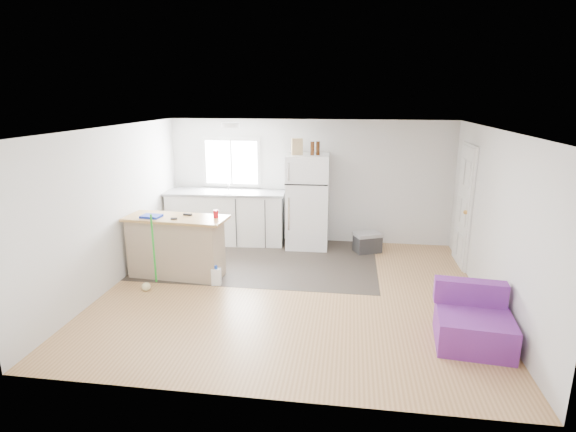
% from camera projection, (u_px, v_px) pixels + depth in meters
% --- Properties ---
extents(room, '(5.51, 5.01, 2.41)m').
position_uv_depth(room, '(293.00, 214.00, 6.42)').
color(room, '#A67545').
rests_on(room, ground).
extents(vinyl_zone, '(4.05, 2.50, 0.00)m').
position_uv_depth(vinyl_zone, '(261.00, 259.00, 8.02)').
color(vinyl_zone, '#362D28').
rests_on(vinyl_zone, floor).
extents(window, '(1.18, 0.06, 0.98)m').
position_uv_depth(window, '(232.00, 162.00, 8.91)').
color(window, white).
rests_on(window, back_wall).
extents(interior_door, '(0.11, 0.92, 2.10)m').
position_uv_depth(interior_door, '(464.00, 207.00, 7.59)').
color(interior_door, white).
rests_on(interior_door, right_wall).
extents(ceiling_fixture, '(0.30, 0.30, 0.07)m').
position_uv_depth(ceiling_fixture, '(230.00, 125.00, 7.43)').
color(ceiling_fixture, white).
rests_on(ceiling_fixture, ceiling).
extents(kitchen_cabinets, '(2.36, 0.87, 1.33)m').
position_uv_depth(kitchen_cabinets, '(226.00, 216.00, 8.86)').
color(kitchen_cabinets, white).
rests_on(kitchen_cabinets, floor).
extents(peninsula, '(1.65, 0.73, 0.99)m').
position_uv_depth(peninsula, '(176.00, 246.00, 7.18)').
color(peninsula, tan).
rests_on(peninsula, floor).
extents(refrigerator, '(0.80, 0.76, 1.78)m').
position_uv_depth(refrigerator, '(308.00, 201.00, 8.52)').
color(refrigerator, white).
rests_on(refrigerator, floor).
extents(cooler, '(0.58, 0.50, 0.37)m').
position_uv_depth(cooler, '(367.00, 242.00, 8.36)').
color(cooler, '#2B2B2D').
rests_on(cooler, floor).
extents(purple_seat, '(0.91, 0.86, 0.69)m').
position_uv_depth(purple_seat, '(473.00, 323.00, 5.26)').
color(purple_seat, '#712D95').
rests_on(purple_seat, floor).
extents(cleaner_jug, '(0.15, 0.12, 0.32)m').
position_uv_depth(cleaner_jug, '(216.00, 277.00, 6.91)').
color(cleaner_jug, white).
rests_on(cleaner_jug, floor).
extents(mop, '(0.26, 0.33, 1.21)m').
position_uv_depth(mop, '(148.00, 275.00, 6.72)').
color(mop, green).
rests_on(mop, floor).
extents(red_cup, '(0.09, 0.09, 0.12)m').
position_uv_depth(red_cup, '(216.00, 214.00, 7.00)').
color(red_cup, red).
rests_on(red_cup, peninsula).
extents(blue_tray, '(0.32, 0.25, 0.04)m').
position_uv_depth(blue_tray, '(151.00, 216.00, 7.03)').
color(blue_tray, '#1229AF').
rests_on(blue_tray, peninsula).
extents(tool_a, '(0.15, 0.07, 0.03)m').
position_uv_depth(tool_a, '(188.00, 214.00, 7.14)').
color(tool_a, black).
rests_on(tool_a, peninsula).
extents(tool_b, '(0.11, 0.06, 0.03)m').
position_uv_depth(tool_b, '(174.00, 219.00, 6.91)').
color(tool_b, black).
rests_on(tool_b, peninsula).
extents(cardboard_box, '(0.22, 0.15, 0.30)m').
position_uv_depth(cardboard_box, '(297.00, 147.00, 8.22)').
color(cardboard_box, tan).
rests_on(cardboard_box, refrigerator).
extents(bottle_left, '(0.08, 0.08, 0.25)m').
position_uv_depth(bottle_left, '(312.00, 148.00, 8.16)').
color(bottle_left, '#3C1D0A').
rests_on(bottle_left, refrigerator).
extents(bottle_right, '(0.08, 0.08, 0.25)m').
position_uv_depth(bottle_right, '(318.00, 148.00, 8.19)').
color(bottle_right, '#3C1D0A').
rests_on(bottle_right, refrigerator).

